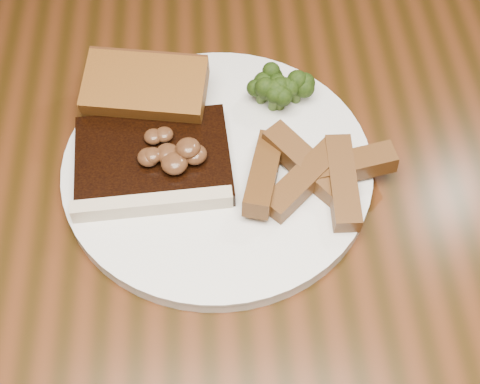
# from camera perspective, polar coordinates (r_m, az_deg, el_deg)

# --- Properties ---
(dining_table) EXTENTS (1.60, 0.90, 0.75)m
(dining_table) POSITION_cam_1_polar(r_m,az_deg,el_deg) (0.74, -1.54, -4.32)
(dining_table) COLOR #45210D
(dining_table) RESTS_ON ground
(plate) EXTENTS (0.36, 0.36, 0.01)m
(plate) POSITION_cam_1_polar(r_m,az_deg,el_deg) (0.67, -1.93, 2.04)
(plate) COLOR white
(plate) RESTS_ON dining_table
(steak) EXTENTS (0.16, 0.12, 0.02)m
(steak) POSITION_cam_1_polar(r_m,az_deg,el_deg) (0.66, -7.40, 2.58)
(steak) COLOR black
(steak) RESTS_ON plate
(steak_bone) EXTENTS (0.15, 0.02, 0.02)m
(steak_bone) POSITION_cam_1_polar(r_m,az_deg,el_deg) (0.63, -7.45, -1.24)
(steak_bone) COLOR beige
(steak_bone) RESTS_ON plate
(mushroom_pile) EXTENTS (0.07, 0.07, 0.03)m
(mushroom_pile) POSITION_cam_1_polar(r_m,az_deg,el_deg) (0.64, -6.55, 3.77)
(mushroom_pile) COLOR #54311A
(mushroom_pile) RESTS_ON steak
(garlic_bread) EXTENTS (0.13, 0.09, 0.03)m
(garlic_bread) POSITION_cam_1_polar(r_m,az_deg,el_deg) (0.71, -7.88, 7.66)
(garlic_bread) COLOR brown
(garlic_bread) RESTS_ON plate
(potato_wedges) EXTENTS (0.13, 0.13, 0.02)m
(potato_wedges) POSITION_cam_1_polar(r_m,az_deg,el_deg) (0.66, 4.56, 2.85)
(potato_wedges) COLOR brown
(potato_wedges) RESTS_ON plate
(broccoli_cluster) EXTENTS (0.06, 0.06, 0.04)m
(broccoli_cluster) POSITION_cam_1_polar(r_m,az_deg,el_deg) (0.70, 3.45, 8.12)
(broccoli_cluster) COLOR #25390D
(broccoli_cluster) RESTS_ON plate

